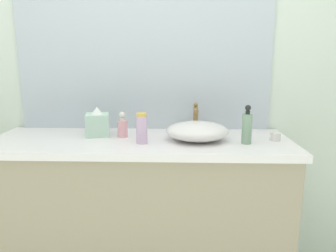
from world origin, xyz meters
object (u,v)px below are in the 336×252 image
sink_basin (197,131)px  tissue_box (98,123)px  perfume_bottle (123,127)px  candle_jar (275,136)px  lotion_bottle (142,128)px  soap_dispenser (247,127)px

sink_basin → tissue_box: tissue_box is taller
perfume_bottle → candle_jar: (0.85, -0.05, -0.04)m
sink_basin → candle_jar: size_ratio=6.00×
tissue_box → lotion_bottle: bearing=-29.9°
sink_basin → soap_dispenser: soap_dispenser is taller
sink_basin → soap_dispenser: bearing=-13.1°
sink_basin → lotion_bottle: 0.31m
lotion_bottle → candle_jar: 0.73m
lotion_bottle → perfume_bottle: bearing=133.3°
soap_dispenser → tissue_box: size_ratio=1.22×
perfume_bottle → candle_jar: bearing=-3.7°
lotion_bottle → tissue_box: bearing=150.1°
tissue_box → candle_jar: size_ratio=2.97×
lotion_bottle → soap_dispenser: bearing=1.3°
soap_dispenser → perfume_bottle: soap_dispenser is taller
lotion_bottle → tissue_box: size_ratio=0.96×
perfume_bottle → soap_dispenser: bearing=-10.1°
sink_basin → soap_dispenser: size_ratio=1.66×
lotion_bottle → perfume_bottle: (-0.13, 0.13, -0.02)m
candle_jar → soap_dispenser: bearing=-158.7°
sink_basin → tissue_box: (-0.57, 0.09, 0.02)m
tissue_box → candle_jar: 1.00m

